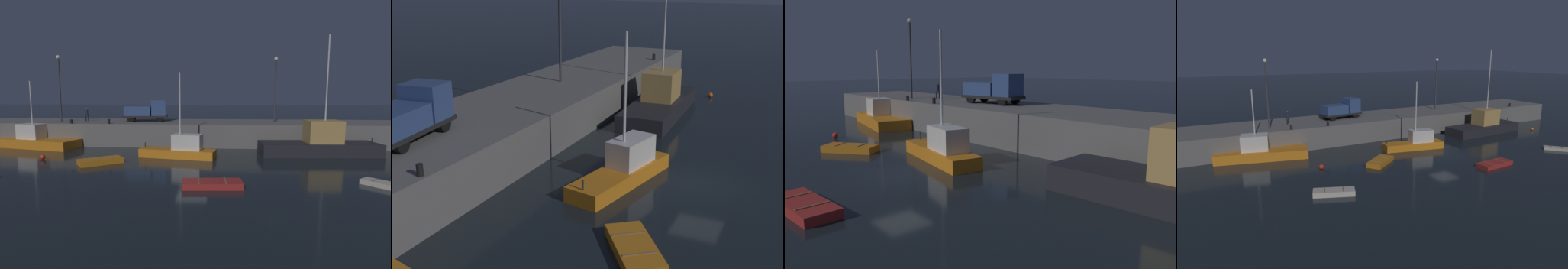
{
  "view_description": "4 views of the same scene",
  "coord_description": "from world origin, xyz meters",
  "views": [
    {
      "loc": [
        2.03,
        -24.28,
        5.77
      ],
      "look_at": [
        -0.1,
        5.75,
        1.91
      ],
      "focal_mm": 28.38,
      "sensor_mm": 36.0,
      "label": 1
    },
    {
      "loc": [
        -24.19,
        -5.09,
        10.46
      ],
      "look_at": [
        -0.95,
        5.95,
        2.17
      ],
      "focal_mm": 46.44,
      "sensor_mm": 36.0,
      "label": 2
    },
    {
      "loc": [
        17.39,
        -9.9,
        5.59
      ],
      "look_at": [
        -0.63,
        6.11,
        1.47
      ],
      "focal_mm": 35.78,
      "sensor_mm": 36.0,
      "label": 3
    },
    {
      "loc": [
        -24.74,
        -28.5,
        10.8
      ],
      "look_at": [
        -5.45,
        6.57,
        1.57
      ],
      "focal_mm": 32.18,
      "sensor_mm": 36.0,
      "label": 4
    }
  ],
  "objects": [
    {
      "name": "ground_plane",
      "position": [
        0.0,
        0.0,
        0.0
      ],
      "size": [
        320.0,
        320.0,
        0.0
      ],
      "primitive_type": "plane",
      "color": "black"
    },
    {
      "name": "fishing_boat_white",
      "position": [
        -17.98,
        8.31,
        0.8
      ],
      "size": [
        9.78,
        5.09,
        7.28
      ],
      "color": "orange",
      "rests_on": "ground"
    },
    {
      "name": "lamp_post_east",
      "position": [
        8.79,
        12.84,
        7.04
      ],
      "size": [
        0.44,
        0.44,
        7.56
      ],
      "color": "#38383D",
      "rests_on": "pier_quay"
    },
    {
      "name": "utility_truck",
      "position": [
        -6.49,
        12.96,
        3.84
      ],
      "size": [
        5.55,
        2.78,
        2.53
      ],
      "color": "black",
      "rests_on": "pier_quay"
    },
    {
      "name": "bollard_west",
      "position": [
        -10.0,
        9.17,
        2.85
      ],
      "size": [
        0.28,
        0.28,
        0.52
      ],
      "primitive_type": "cylinder",
      "color": "black",
      "rests_on": "pier_quay"
    },
    {
      "name": "bollard_central",
      "position": [
        21.29,
        9.63,
        2.85
      ],
      "size": [
        0.28,
        0.28,
        0.51
      ],
      "primitive_type": "cylinder",
      "color": "black",
      "rests_on": "pier_quay"
    },
    {
      "name": "mooring_buoy_mid",
      "position": [
        -13.61,
        1.94,
        0.23
      ],
      "size": [
        0.47,
        0.47,
        0.47
      ],
      "primitive_type": "sphere",
      "color": "red",
      "rests_on": "ground"
    },
    {
      "name": "dinghy_red_small",
      "position": [
        -14.99,
        -4.47,
        0.21
      ],
      "size": [
        3.47,
        2.25,
        0.46
      ],
      "color": "beige",
      "rests_on": "ground"
    },
    {
      "name": "dinghy_orange_near",
      "position": [
        12.63,
        -4.59,
        0.16
      ],
      "size": [
        2.51,
        2.69,
        0.35
      ],
      "color": "beige",
      "rests_on": "ground"
    },
    {
      "name": "fishing_boat_blue",
      "position": [
        -1.3,
        3.69,
        0.81
      ],
      "size": [
        7.27,
        3.18,
        7.78
      ],
      "color": "orange",
      "rests_on": "ground"
    },
    {
      "name": "mooring_buoy_near",
      "position": [
        19.33,
        3.71,
        0.21
      ],
      "size": [
        0.42,
        0.42,
        0.42
      ],
      "primitive_type": "sphere",
      "color": "orange",
      "rests_on": "ground"
    },
    {
      "name": "fishing_trawler_red",
      "position": [
        11.93,
        5.98,
        1.06
      ],
      "size": [
        11.29,
        3.9,
        11.37
      ],
      "color": "#232328",
      "rests_on": "ground"
    },
    {
      "name": "dockworker",
      "position": [
        -13.84,
        12.32,
        3.5
      ],
      "size": [
        0.41,
        0.41,
        1.59
      ],
      "color": "black",
      "rests_on": "pier_quay"
    },
    {
      "name": "rowboat_blue_far",
      "position": [
        1.74,
        -5.36,
        0.2
      ],
      "size": [
        3.88,
        1.75,
        0.45
      ],
      "color": "#B22823",
      "rests_on": "ground"
    },
    {
      "name": "rowboat_white_mid",
      "position": [
        -7.79,
        0.7,
        0.22
      ],
      "size": [
        3.78,
        3.37,
        0.49
      ],
      "color": "orange",
      "rests_on": "ground"
    },
    {
      "name": "bollard_east",
      "position": [
        -14.33,
        9.2,
        2.82
      ],
      "size": [
        0.28,
        0.28,
        0.46
      ],
      "primitive_type": "cylinder",
      "color": "black",
      "rests_on": "pier_quay"
    },
    {
      "name": "lamp_post_west",
      "position": [
        -16.36,
        10.9,
        7.12
      ],
      "size": [
        0.44,
        0.44,
        7.72
      ],
      "color": "#38383D",
      "rests_on": "pier_quay"
    },
    {
      "name": "pier_quay",
      "position": [
        0.0,
        12.77,
        1.3
      ],
      "size": [
        56.54,
        7.85,
        2.59
      ],
      "color": "slate",
      "rests_on": "ground"
    }
  ]
}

